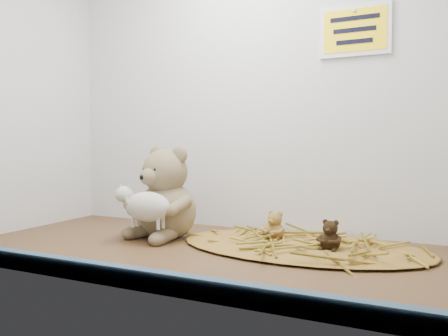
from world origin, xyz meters
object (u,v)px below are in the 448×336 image
at_px(mini_teddy_tan, 275,224).
at_px(mini_teddy_brown, 330,233).
at_px(main_teddy, 167,192).
at_px(toy_lamb, 148,207).

height_order(mini_teddy_tan, mini_teddy_brown, mini_teddy_tan).
bearing_deg(mini_teddy_tan, main_teddy, -155.03).
relative_size(mini_teddy_tan, mini_teddy_brown, 1.06).
distance_m(main_teddy, mini_teddy_tan, 0.30).
relative_size(main_teddy, mini_teddy_tan, 3.36).
bearing_deg(main_teddy, mini_teddy_tan, 25.18).
height_order(main_teddy, mini_teddy_brown, main_teddy).
xyz_separation_m(main_teddy, mini_teddy_tan, (0.29, 0.05, -0.08)).
relative_size(main_teddy, toy_lamb, 1.50).
bearing_deg(mini_teddy_brown, mini_teddy_tan, 169.62).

